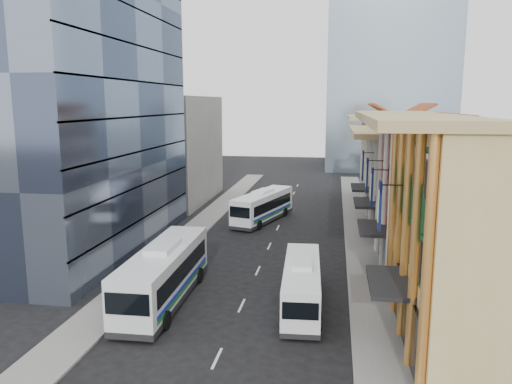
% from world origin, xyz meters
% --- Properties ---
extents(ground, '(200.00, 200.00, 0.00)m').
position_xyz_m(ground, '(0.00, 0.00, 0.00)').
color(ground, black).
rests_on(ground, ground).
extents(sidewalk_right, '(3.00, 90.00, 0.15)m').
position_xyz_m(sidewalk_right, '(8.50, 22.00, 0.07)').
color(sidewalk_right, slate).
rests_on(sidewalk_right, ground).
extents(sidewalk_left, '(3.00, 90.00, 0.15)m').
position_xyz_m(sidewalk_left, '(-8.50, 22.00, 0.07)').
color(sidewalk_left, slate).
rests_on(sidewalk_left, ground).
extents(shophouse_tan, '(8.00, 14.00, 12.00)m').
position_xyz_m(shophouse_tan, '(14.00, 5.00, 6.00)').
color(shophouse_tan, '#D8BF7C').
rests_on(shophouse_tan, ground).
extents(shophouse_red, '(8.00, 10.00, 12.00)m').
position_xyz_m(shophouse_red, '(14.00, 17.00, 6.00)').
color(shophouse_red, '#992711').
rests_on(shophouse_red, ground).
extents(shophouse_cream_near, '(8.00, 9.00, 10.00)m').
position_xyz_m(shophouse_cream_near, '(14.00, 26.50, 5.00)').
color(shophouse_cream_near, beige).
rests_on(shophouse_cream_near, ground).
extents(shophouse_cream_mid, '(8.00, 9.00, 10.00)m').
position_xyz_m(shophouse_cream_mid, '(14.00, 35.50, 5.00)').
color(shophouse_cream_mid, beige).
rests_on(shophouse_cream_mid, ground).
extents(shophouse_cream_far, '(8.00, 12.00, 11.00)m').
position_xyz_m(shophouse_cream_far, '(14.00, 46.00, 5.50)').
color(shophouse_cream_far, beige).
rests_on(shophouse_cream_far, ground).
extents(office_tower, '(12.00, 26.00, 30.00)m').
position_xyz_m(office_tower, '(-17.00, 19.00, 15.00)').
color(office_tower, '#384259').
rests_on(office_tower, ground).
extents(office_block_far, '(10.00, 18.00, 14.00)m').
position_xyz_m(office_block_far, '(-16.00, 42.00, 7.00)').
color(office_block_far, gray).
rests_on(office_block_far, ground).
extents(bus_left_near, '(3.15, 12.63, 4.04)m').
position_xyz_m(bus_left_near, '(-5.25, 7.92, 2.02)').
color(bus_left_near, silver).
rests_on(bus_left_near, ground).
extents(bus_left_far, '(5.82, 11.60, 3.63)m').
position_xyz_m(bus_left_far, '(-2.00, 31.75, 1.81)').
color(bus_left_far, white).
rests_on(bus_left_far, ground).
extents(bus_right, '(2.85, 10.12, 3.21)m').
position_xyz_m(bus_right, '(3.92, 8.33, 1.61)').
color(bus_right, white).
rests_on(bus_right, ground).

